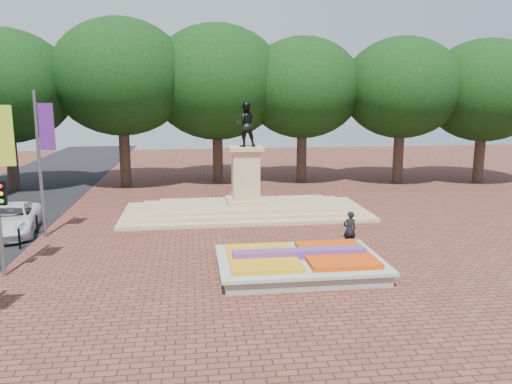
# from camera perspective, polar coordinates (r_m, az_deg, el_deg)

# --- Properties ---
(ground) EXTENTS (90.00, 90.00, 0.00)m
(ground) POSITION_cam_1_polar(r_m,az_deg,el_deg) (21.36, 1.17, -7.41)
(ground) COLOR brown
(ground) RESTS_ON ground
(flower_bed) EXTENTS (6.30, 4.30, 0.91)m
(flower_bed) POSITION_cam_1_polar(r_m,az_deg,el_deg) (19.56, 5.07, -8.03)
(flower_bed) COLOR gray
(flower_bed) RESTS_ON ground
(monument) EXTENTS (14.00, 6.00, 6.40)m
(monument) POSITION_cam_1_polar(r_m,az_deg,el_deg) (28.81, -1.19, -0.77)
(monument) COLOR tan
(monument) RESTS_ON ground
(tree_row_back) EXTENTS (44.80, 8.80, 10.43)m
(tree_row_back) POSITION_cam_1_polar(r_m,az_deg,el_deg) (38.43, 0.64, 10.84)
(tree_row_back) COLOR #38261E
(tree_row_back) RESTS_ON ground
(van) EXTENTS (3.17, 5.57, 1.46)m
(van) POSITION_cam_1_polar(r_m,az_deg,el_deg) (27.42, -26.30, -2.84)
(van) COLOR silver
(van) RESTS_ON ground
(pedestrian) EXTENTS (0.65, 0.45, 1.70)m
(pedestrian) POSITION_cam_1_polar(r_m,az_deg,el_deg) (22.70, 10.64, -4.25)
(pedestrian) COLOR black
(pedestrian) RESTS_ON ground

